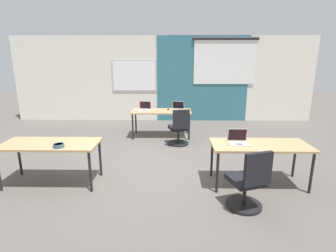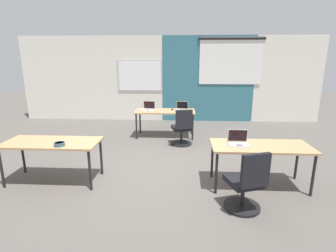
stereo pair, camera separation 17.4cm
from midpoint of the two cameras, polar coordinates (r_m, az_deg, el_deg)
ground_plane at (r=5.18m, az=-3.39°, el=-9.30°), size 24.00×24.00×0.00m
back_wall_assembly at (r=8.95m, az=-1.29°, el=10.22°), size 10.00×0.27×2.80m
desk_near_left at (r=4.86m, az=-25.18°, el=-4.05°), size 1.60×0.70×0.72m
desk_near_right at (r=4.58m, az=18.36°, el=-4.47°), size 1.60×0.70×0.72m
desk_far_center at (r=7.08m, az=-2.18°, el=2.89°), size 1.60×0.70×0.72m
laptop_far_right at (r=7.14m, az=1.42°, el=3.90°), size 0.38×0.35×0.23m
mouse_far_right at (r=7.15m, az=-0.64°, el=3.65°), size 0.09×0.11×0.03m
chair_far_right at (r=6.42m, az=1.65°, el=-0.93°), size 0.53×0.59×0.92m
laptop_near_right_inner at (r=4.47m, az=13.94°, el=-3.10°), size 0.33×0.28×0.24m
chair_near_right_inner at (r=3.90m, az=15.81°, el=-12.22°), size 0.56×0.61×0.92m
laptop_far_left at (r=7.15m, az=-5.80°, el=3.85°), size 0.36×0.30×0.24m
mouse_far_left at (r=7.12m, az=-7.84°, el=3.46°), size 0.08×0.11×0.03m
snack_bowl at (r=4.54m, az=-23.72°, el=-3.87°), size 0.18×0.18×0.06m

